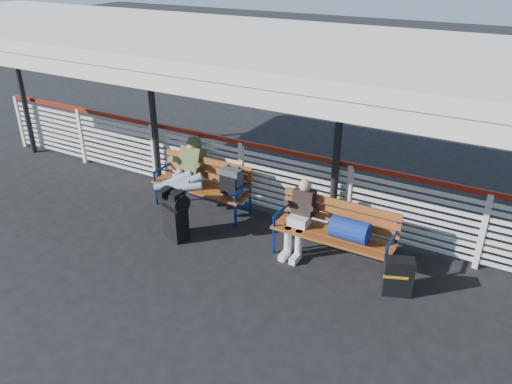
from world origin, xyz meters
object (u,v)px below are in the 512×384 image
Objects in this scene: traveler_man at (183,178)px; suitcase_side at (398,276)px; bench_right at (342,228)px; bench_left at (213,181)px; companion_person at (300,217)px; luggage_stack at (175,213)px.

suitcase_side is at bearing -5.26° from traveler_man.
bench_right is at bearing 139.56° from suitcase_side.
bench_right is (2.52, -0.38, -0.01)m from bench_left.
bench_left is 1.89m from companion_person.
bench_right is 1.57× the size of companion_person.
traveler_man is at bearing 152.64° from suitcase_side.
traveler_man reaches higher than companion_person.
luggage_stack is 0.81m from traveler_man.
traveler_man reaches higher than bench_left.
bench_left reaches higher than suitcase_side.
bench_right is (2.53, 0.65, 0.13)m from luggage_stack.
bench_right is at bearing 33.94° from luggage_stack.
suitcase_side is at bearing -18.33° from bench_right.
traveler_man is 3.85m from suitcase_side.
companion_person is (-0.66, -0.01, 0.01)m from bench_right.
companion_person is (2.21, -0.05, -0.11)m from traveler_man.
companion_person is 1.66m from suitcase_side.
luggage_stack is 1.04m from bench_left.
bench_right is 1.10× the size of traveler_man.
bench_left is at bearing 146.52° from suitcase_side.
bench_left is 0.51m from traveler_man.
suitcase_side is (3.45, -0.69, -0.33)m from bench_left.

